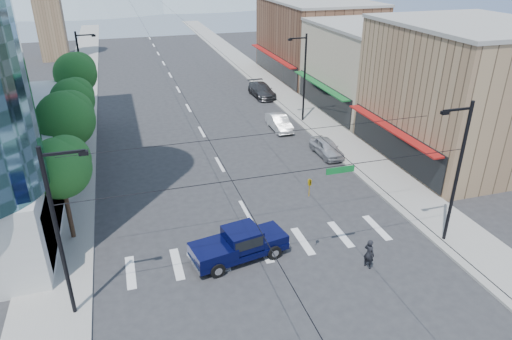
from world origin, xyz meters
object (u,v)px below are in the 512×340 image
at_px(pedestrian, 369,254).
at_px(parked_car_mid, 279,122).
at_px(pickup_truck, 239,244).
at_px(parked_car_near, 327,147).
at_px(parked_car_far, 262,90).

relative_size(pedestrian, parked_car_mid, 0.40).
bearing_deg(pickup_truck, parked_car_mid, 53.74).
bearing_deg(pickup_truck, pedestrian, -33.75).
bearing_deg(parked_car_near, pedestrian, -108.16).
height_order(pickup_truck, parked_car_mid, pickup_truck).
xyz_separation_m(pickup_truck, parked_car_near, (11.24, 12.17, -0.28)).
relative_size(pickup_truck, parked_car_far, 1.07).
distance_m(parked_car_near, parked_car_mid, 7.50).
relative_size(parked_car_near, parked_car_mid, 0.95).
distance_m(pedestrian, parked_car_near, 15.74).
bearing_deg(parked_car_far, parked_car_mid, -100.56).
relative_size(parked_car_mid, parked_car_far, 0.81).
bearing_deg(pickup_truck, parked_car_near, 36.90).
xyz_separation_m(parked_car_near, parked_car_mid, (-1.80, 7.28, 0.01)).
bearing_deg(pickup_truck, parked_car_far, 59.59).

